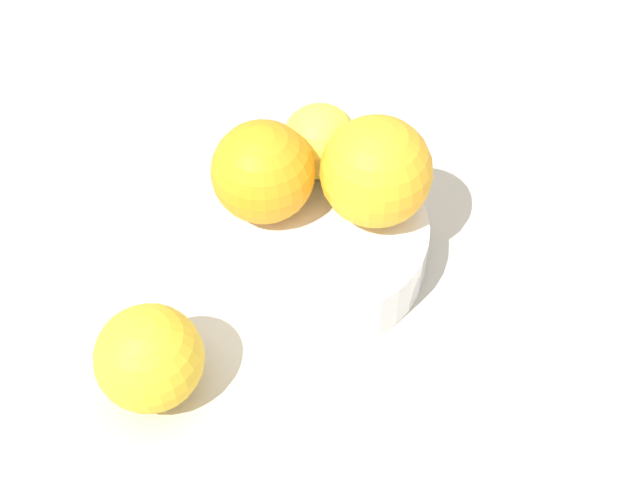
# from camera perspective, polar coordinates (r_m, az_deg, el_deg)

# --- Properties ---
(ground_plane) EXTENTS (1.10, 1.10, 0.02)m
(ground_plane) POSITION_cam_1_polar(r_m,az_deg,el_deg) (0.70, 0.00, -1.99)
(ground_plane) COLOR #BCB29E
(fruit_bowl) EXTENTS (0.17, 0.17, 0.05)m
(fruit_bowl) POSITION_cam_1_polar(r_m,az_deg,el_deg) (0.67, 0.00, -0.32)
(fruit_bowl) COLOR white
(fruit_bowl) RESTS_ON ground_plane
(orange_in_bowl_0) EXTENTS (0.06, 0.06, 0.06)m
(orange_in_bowl_0) POSITION_cam_1_polar(r_m,az_deg,el_deg) (0.68, -0.01, 6.67)
(orange_in_bowl_0) COLOR yellow
(orange_in_bowl_0) RESTS_ON fruit_bowl
(orange_in_bowl_1) EXTENTS (0.08, 0.08, 0.08)m
(orange_in_bowl_1) POSITION_cam_1_polar(r_m,az_deg,el_deg) (0.64, -3.86, 4.59)
(orange_in_bowl_1) COLOR orange
(orange_in_bowl_1) RESTS_ON fruit_bowl
(orange_in_bowl_2) EXTENTS (0.09, 0.09, 0.09)m
(orange_in_bowl_2) POSITION_cam_1_polar(r_m,az_deg,el_deg) (0.63, 3.87, 4.52)
(orange_in_bowl_2) COLOR #F9A823
(orange_in_bowl_2) RESTS_ON fruit_bowl
(orange_loose_0) EXTENTS (0.08, 0.08, 0.08)m
(orange_loose_0) POSITION_cam_1_polar(r_m,az_deg,el_deg) (0.61, -11.43, -7.81)
(orange_loose_0) COLOR yellow
(orange_loose_0) RESTS_ON ground_plane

